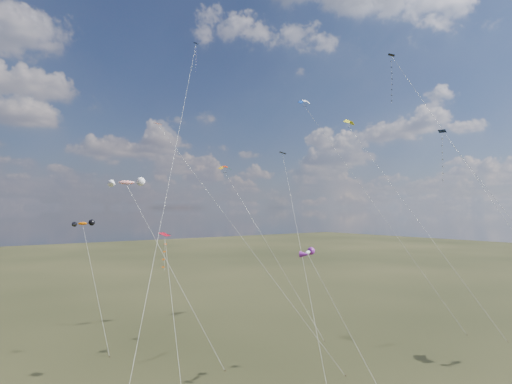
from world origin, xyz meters
TOP-DOWN VIEW (x-y plane):
  - diamond_black_high at (17.32, 8.64)m, footprint 2.98×24.44m
  - diamond_navy_tall at (-3.44, 28.43)m, footprint 22.40×28.32m
  - diamond_black_mid at (-1.20, 9.50)m, footprint 9.61×17.34m
  - diamond_red_low at (-13.55, 15.60)m, footprint 3.85×11.10m
  - diamond_navy_right at (12.76, -0.80)m, footprint 4.66×17.74m
  - diamond_orange_center at (-6.30, 19.31)m, footprint 10.98×22.90m
  - parafoil_yellow at (23.10, 22.74)m, footprint 4.53×24.28m
  - parafoil_blue_white at (14.25, 23.82)m, footprint 11.94×20.61m
  - parafoil_tricolor at (3.03, 29.50)m, footprint 5.81×16.53m
  - novelty_orange_black at (-16.73, 33.28)m, footprint 2.64×10.01m
  - novelty_white_purple at (-2.17, 6.30)m, footprint 3.70×8.35m
  - novelty_redwhite_stripe at (-15.11, 22.35)m, footprint 8.91×10.75m

SIDE VIEW (x-z plane):
  - diamond_red_low at x=-13.55m, z-range 4.65..19.07m
  - novelty_white_purple at x=-2.17m, z-range 5.98..18.86m
  - novelty_orange_black at x=-16.73m, z-range 7.16..22.62m
  - diamond_black_mid at x=-1.20m, z-range 4.48..28.36m
  - diamond_orange_center at x=-6.30m, z-range 5.08..33.08m
  - novelty_redwhite_stripe at x=-15.11m, z-range 9.60..30.07m
  - diamond_navy_right at x=12.76m, z-range 8.71..34.41m
  - parafoil_tricolor at x=3.03m, z-range 11.15..34.81m
  - parafoil_yellow at x=23.10m, z-range 15.27..47.41m
  - diamond_black_high at x=17.32m, z-range 13.54..51.51m
  - parafoil_blue_white at x=14.25m, z-range 16.19..50.41m
  - diamond_navy_tall at x=-3.44m, z-range 14.60..56.33m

